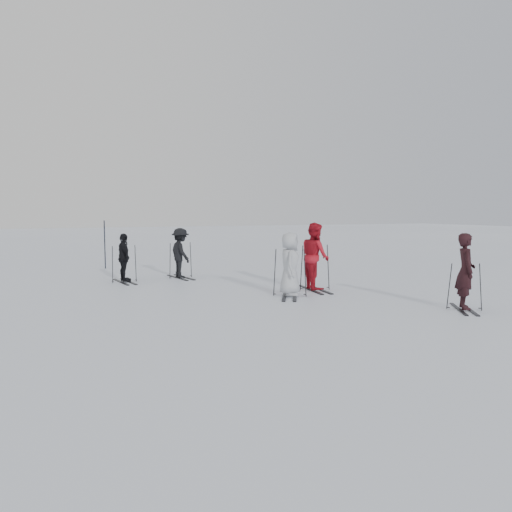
{
  "coord_description": "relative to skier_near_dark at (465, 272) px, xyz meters",
  "views": [
    {
      "loc": [
        -5.79,
        -12.14,
        2.3
      ],
      "look_at": [
        0.0,
        1.0,
        1.0
      ],
      "focal_mm": 35.0,
      "sensor_mm": 36.0,
      "label": 1
    }
  ],
  "objects": [
    {
      "name": "skier_uphill_left",
      "position": [
        -6.52,
        7.83,
        -0.11
      ],
      "size": [
        0.49,
        0.95,
        1.55
      ],
      "primitive_type": "imported",
      "rotation": [
        0.0,
        0.0,
        1.69
      ],
      "color": "black",
      "rests_on": "ground"
    },
    {
      "name": "skier_grey",
      "position": [
        -2.86,
        3.3,
        -0.03
      ],
      "size": [
        0.88,
        0.99,
        1.7
      ],
      "primitive_type": "imported",
      "rotation": [
        0.0,
        0.0,
        1.07
      ],
      "color": "#B0B4BA",
      "rests_on": "ground"
    },
    {
      "name": "skis_red",
      "position": [
        -1.69,
        3.96,
        -0.2
      ],
      "size": [
        1.99,
        1.24,
        1.36
      ],
      "primitive_type": null,
      "rotation": [
        0.0,
        0.0,
        1.43
      ],
      "color": "black",
      "rests_on": "ground"
    },
    {
      "name": "skier_near_dark",
      "position": [
        0.0,
        0.0,
        0.0
      ],
      "size": [
        0.7,
        0.77,
        1.76
      ],
      "primitive_type": "imported",
      "rotation": [
        0.0,
        0.0,
        1.0
      ],
      "color": "black",
      "rests_on": "ground"
    },
    {
      "name": "piste_marker",
      "position": [
        -6.6,
        12.04,
        0.08
      ],
      "size": [
        0.05,
        0.05,
        1.93
      ],
      "primitive_type": "cylinder",
      "rotation": [
        0.0,
        0.0,
        -0.34
      ],
      "color": "black",
      "rests_on": "ground"
    },
    {
      "name": "skis_grey",
      "position": [
        -2.86,
        3.3,
        -0.22
      ],
      "size": [
        2.06,
        1.73,
        1.33
      ],
      "primitive_type": null,
      "rotation": [
        0.0,
        0.0,
        1.07
      ],
      "color": "black",
      "rests_on": "ground"
    },
    {
      "name": "skis_uphill_far",
      "position": [
        -4.57,
        8.12,
        -0.25
      ],
      "size": [
        1.84,
        1.15,
        1.26
      ],
      "primitive_type": null,
      "rotation": [
        0.0,
        0.0,
        1.72
      ],
      "color": "black",
      "rests_on": "ground"
    },
    {
      "name": "skis_uphill_left",
      "position": [
        -6.52,
        7.83,
        -0.27
      ],
      "size": [
        1.78,
        1.09,
        1.23
      ],
      "primitive_type": null,
      "rotation": [
        0.0,
        0.0,
        1.69
      ],
      "color": "black",
      "rests_on": "ground"
    },
    {
      "name": "skier_red",
      "position": [
        -1.69,
        3.96,
        0.09
      ],
      "size": [
        0.86,
        1.04,
        1.94
      ],
      "primitive_type": "imported",
      "rotation": [
        0.0,
        0.0,
        1.43
      ],
      "color": "#AF1320",
      "rests_on": "ground"
    },
    {
      "name": "skier_uphill_far",
      "position": [
        -4.57,
        8.12,
        -0.04
      ],
      "size": [
        0.78,
        1.17,
        1.69
      ],
      "primitive_type": "imported",
      "rotation": [
        0.0,
        0.0,
        1.72
      ],
      "color": "black",
      "rests_on": "ground"
    },
    {
      "name": "skis_near_dark",
      "position": [
        0.0,
        0.0,
        -0.32
      ],
      "size": [
        1.74,
        1.53,
        1.13
      ],
      "primitive_type": null,
      "rotation": [
        0.0,
        0.0,
        1.0
      ],
      "color": "black",
      "rests_on": "ground"
    },
    {
      "name": "ground",
      "position": [
        -3.28,
        3.6,
        -0.88
      ],
      "size": [
        120.0,
        120.0,
        0.0
      ],
      "primitive_type": "plane",
      "color": "silver",
      "rests_on": "ground"
    }
  ]
}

